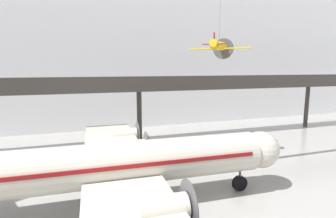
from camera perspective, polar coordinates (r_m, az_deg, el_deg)
hangar_back_wall at (r=46.66m, az=-9.18°, el=11.45°), size 140.00×3.00×24.93m
mezzanine_walkway at (r=35.70m, az=-6.02°, el=4.54°), size 110.00×3.20×9.25m
airliner_silver_main at (r=19.65m, az=-12.95°, el=-11.97°), size 29.01×32.81×9.49m
suspended_plane_yellow_lowwing at (r=30.34m, az=11.05°, el=13.28°), size 5.92×5.80×9.12m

